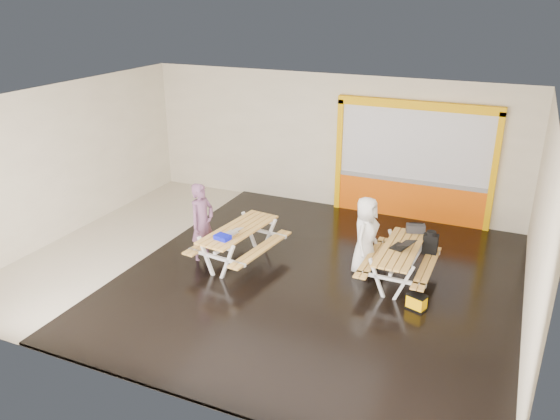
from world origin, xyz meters
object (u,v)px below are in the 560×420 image
at_px(person_left, 202,223).
at_px(backpack, 430,243).
at_px(fluke_bag, 416,302).
at_px(dark_case, 365,268).
at_px(laptop_right, 402,246).
at_px(toolbox, 416,228).
at_px(person_right, 366,236).
at_px(laptop_left, 232,232).
at_px(picnic_table_left, 239,237).
at_px(blue_pouch, 223,237).
at_px(picnic_table_right, 400,256).

height_order(person_left, backpack, person_left).
distance_m(backpack, fluke_bag, 1.61).
xyz_separation_m(dark_case, fluke_bag, (1.24, -1.04, 0.07)).
bearing_deg(laptop_right, toolbox, 84.38).
bearing_deg(person_right, person_left, 109.16).
distance_m(laptop_left, laptop_right, 3.36).
height_order(person_left, toolbox, person_left).
height_order(picnic_table_left, fluke_bag, picnic_table_left).
relative_size(laptop_left, backpack, 0.80).
bearing_deg(dark_case, laptop_right, -10.56).
bearing_deg(blue_pouch, toolbox, 30.29).
distance_m(laptop_right, fluke_bag, 1.21).
xyz_separation_m(person_left, laptop_right, (4.07, 0.67, -0.03)).
distance_m(person_left, backpack, 4.69).
xyz_separation_m(person_left, blue_pouch, (0.74, -0.45, 0.00)).
distance_m(picnic_table_left, person_left, 0.83).
distance_m(toolbox, backpack, 0.46).
relative_size(picnic_table_right, backpack, 3.96).
height_order(picnic_table_left, toolbox, toolbox).
bearing_deg(laptop_right, fluke_bag, -60.70).
xyz_separation_m(person_left, person_right, (3.28, 0.87, -0.04)).
bearing_deg(picnic_table_left, laptop_right, 9.07).
xyz_separation_m(person_left, fluke_bag, (4.57, -0.23, -0.66)).
height_order(laptop_right, dark_case, laptop_right).
bearing_deg(person_left, person_right, -64.35).
xyz_separation_m(blue_pouch, backpack, (3.76, 1.75, -0.16)).
relative_size(toolbox, dark_case, 1.02).
bearing_deg(person_left, blue_pouch, -110.51).
xyz_separation_m(person_right, blue_pouch, (-2.54, -1.33, 0.05)).
distance_m(person_left, laptop_right, 4.12).
bearing_deg(laptop_left, fluke_bag, -0.83).
height_order(laptop_left, dark_case, laptop_left).
height_order(laptop_left, laptop_right, laptop_left).
bearing_deg(picnic_table_right, dark_case, 170.00).
relative_size(blue_pouch, fluke_bag, 0.78).
bearing_deg(backpack, person_left, -163.87).
bearing_deg(toolbox, laptop_right, -95.62).
distance_m(picnic_table_right, fluke_bag, 1.13).
height_order(laptop_right, backpack, backpack).
relative_size(person_right, fluke_bag, 4.14).
bearing_deg(person_right, toolbox, -48.26).
relative_size(picnic_table_right, laptop_right, 3.91).
bearing_deg(picnic_table_right, fluke_bag, -59.69).
bearing_deg(person_left, dark_case, -65.63).
xyz_separation_m(picnic_table_right, fluke_bag, (0.53, -0.91, -0.40)).
relative_size(dark_case, fluke_bag, 1.03).
distance_m(person_right, laptop_right, 0.81).
bearing_deg(person_right, picnic_table_right, -99.92).
distance_m(picnic_table_right, person_left, 4.10).
bearing_deg(laptop_left, blue_pouch, -103.47).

